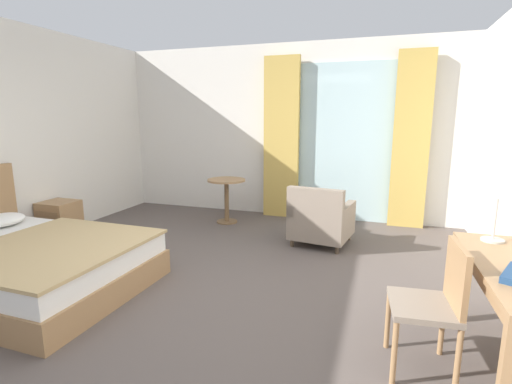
{
  "coord_description": "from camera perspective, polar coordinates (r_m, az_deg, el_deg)",
  "views": [
    {
      "loc": [
        1.59,
        -3.03,
        1.65
      ],
      "look_at": [
        0.48,
        0.28,
        0.96
      ],
      "focal_mm": 26.83,
      "sensor_mm": 36.0,
      "label": 1
    }
  ],
  "objects": [
    {
      "name": "balcony_glass_door",
      "position": [
        6.22,
        12.89,
        7.08
      ],
      "size": [
        1.53,
        0.02,
        2.47
      ],
      "primitive_type": "cube",
      "color": "silver",
      "rests_on": "ground"
    },
    {
      "name": "curtain_panel_left",
      "position": [
        6.3,
        3.8,
        7.93
      ],
      "size": [
        0.57,
        0.1,
        2.59
      ],
      "primitive_type": "cube",
      "color": "tan",
      "rests_on": "ground"
    },
    {
      "name": "armchair_by_window",
      "position": [
        5.05,
        9.62,
        -4.18
      ],
      "size": [
        0.81,
        0.83,
        0.79
      ],
      "color": "gray",
      "rests_on": "ground"
    },
    {
      "name": "nightstand",
      "position": [
        5.88,
        -27.19,
        -3.75
      ],
      "size": [
        0.44,
        0.42,
        0.52
      ],
      "color": "#9E754C",
      "rests_on": "ground"
    },
    {
      "name": "ground",
      "position": [
        3.82,
        -8.42,
        -15.33
      ],
      "size": [
        6.24,
        6.97,
        0.1
      ],
      "primitive_type": "cube",
      "color": "#564C47"
    },
    {
      "name": "round_cafe_table",
      "position": [
        5.99,
        -4.42,
        0.14
      ],
      "size": [
        0.59,
        0.59,
        0.69
      ],
      "color": "#9E754C",
      "rests_on": "ground"
    },
    {
      "name": "desk_lamp",
      "position": [
        3.24,
        33.28,
        -2.1
      ],
      "size": [
        0.22,
        0.18,
        0.42
      ],
      "color": "#B7B2A8",
      "rests_on": "writing_desk"
    },
    {
      "name": "curtain_panel_right",
      "position": [
        6.1,
        22.11,
        7.04
      ],
      "size": [
        0.51,
        0.1,
        2.59
      ],
      "primitive_type": "cube",
      "color": "tan",
      "rests_on": "ground"
    },
    {
      "name": "bed",
      "position": [
        4.42,
        -31.68,
        -8.85
      ],
      "size": [
        2.27,
        1.66,
        1.09
      ],
      "color": "#9E754C",
      "rests_on": "ground"
    },
    {
      "name": "desk_chair",
      "position": [
        2.78,
        25.19,
        -14.28
      ],
      "size": [
        0.44,
        0.47,
        0.87
      ],
      "color": "gray",
      "rests_on": "ground"
    },
    {
      "name": "wall_back",
      "position": [
        6.46,
        4.38,
        8.96
      ],
      "size": [
        5.84,
        0.12,
        2.8
      ],
      "primitive_type": "cube",
      "color": "silver",
      "rests_on": "ground"
    }
  ]
}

